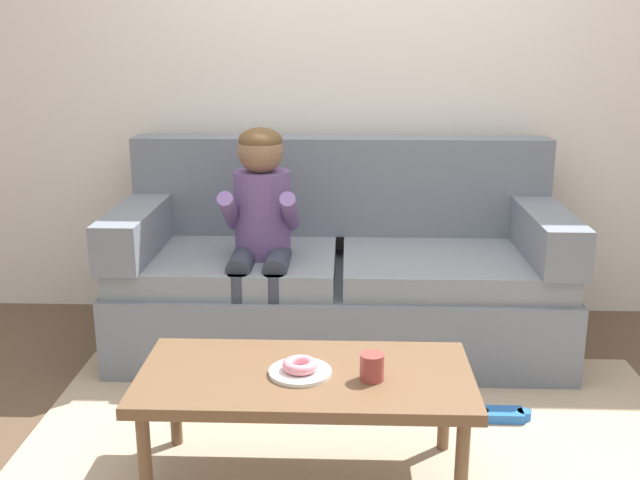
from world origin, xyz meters
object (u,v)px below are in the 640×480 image
toy_controller (503,416)px  person_child (261,224)px  coffee_table (305,384)px  mug (372,367)px  couch (339,276)px  donut (300,365)px

toy_controller → person_child: bearing=142.8°
coffee_table → person_child: 1.07m
coffee_table → mug: 0.24m
couch → coffee_table: 1.21m
donut → mug: mug is taller
couch → coffee_table: size_ratio=1.89×
couch → mug: bearing=-84.5°
coffee_table → donut: size_ratio=9.34×
couch → coffee_table: bearing=-94.8°
coffee_table → mug: size_ratio=12.46×
donut → couch: bearing=84.5°
donut → toy_controller: bearing=29.7°
coffee_table → toy_controller: bearing=29.6°
coffee_table → mug: bearing=-11.4°
mug → person_child: bearing=114.7°
person_child → donut: (0.24, -1.01, -0.23)m
person_child → mug: size_ratio=12.24×
donut → toy_controller: 1.00m
coffee_table → person_child: bearing=104.5°
person_child → toy_controller: (1.03, -0.56, -0.65)m
coffee_table → mug: (0.22, -0.04, 0.09)m
donut → mug: (0.24, -0.03, 0.01)m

